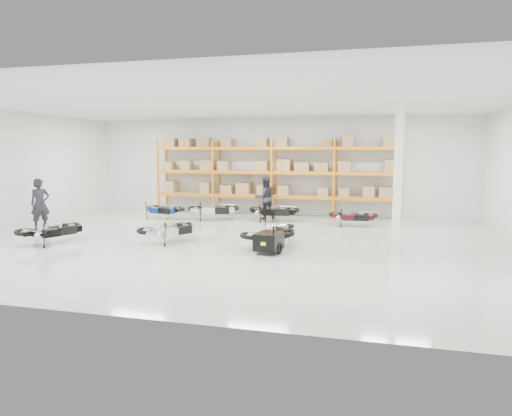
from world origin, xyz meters
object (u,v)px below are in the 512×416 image
(trailer, at_px, (269,241))
(person_left, at_px, (40,204))
(moto_touring_right, at_px, (280,227))
(moto_blue_centre, at_px, (271,230))
(moto_back_b, at_px, (213,207))
(moto_back_a, at_px, (162,207))
(person_back, at_px, (265,198))
(moto_back_d, at_px, (353,213))
(moto_back_c, at_px, (274,208))
(moto_silver_left, at_px, (170,226))
(moto_black_far_left, at_px, (52,227))

(trailer, relative_size, person_left, 0.76)
(moto_touring_right, bearing_deg, moto_blue_centre, -109.84)
(person_left, bearing_deg, moto_back_b, -21.87)
(moto_back_a, distance_m, person_back, 4.58)
(moto_touring_right, relative_size, moto_back_d, 1.00)
(moto_touring_right, height_order, moto_back_d, moto_touring_right)
(moto_touring_right, bearing_deg, person_left, 168.10)
(moto_back_c, bearing_deg, moto_touring_right, -172.16)
(moto_blue_centre, distance_m, person_back, 5.94)
(moto_back_a, xyz_separation_m, moto_back_d, (8.29, 0.07, -0.02))
(moto_back_a, xyz_separation_m, person_back, (4.44, 1.03, 0.41))
(moto_silver_left, relative_size, person_left, 0.92)
(person_left, bearing_deg, moto_back_c, -30.17)
(moto_silver_left, height_order, person_left, person_left)
(moto_back_b, xyz_separation_m, moto_back_d, (5.97, -0.17, -0.08))
(moto_silver_left, xyz_separation_m, person_left, (-5.87, 1.08, 0.43))
(moto_back_b, bearing_deg, moto_silver_left, 165.87)
(moto_black_far_left, relative_size, moto_back_c, 0.98)
(moto_black_far_left, bearing_deg, moto_back_a, -73.60)
(moto_silver_left, relative_size, moto_back_c, 0.96)
(moto_black_far_left, distance_m, moto_back_d, 11.04)
(person_left, height_order, person_back, person_left)
(moto_black_far_left, relative_size, trailer, 1.25)
(moto_back_a, bearing_deg, trailer, -117.45)
(trailer, distance_m, moto_back_c, 6.10)
(moto_silver_left, relative_size, trailer, 1.22)
(moto_black_far_left, distance_m, moto_back_c, 8.73)
(moto_touring_right, xyz_separation_m, person_back, (-1.66, 4.94, 0.43))
(person_back, bearing_deg, trailer, 70.38)
(trailer, distance_m, moto_back_a, 8.22)
(moto_back_b, bearing_deg, moto_back_c, -102.35)
(moto_silver_left, xyz_separation_m, moto_black_far_left, (-3.60, -1.14, 0.01))
(trailer, xyz_separation_m, person_left, (-9.35, 1.81, 0.62))
(moto_back_a, height_order, moto_back_c, moto_back_c)
(moto_back_c, bearing_deg, person_left, 110.17)
(moto_silver_left, distance_m, moto_back_c, 5.76)
(person_back, bearing_deg, moto_back_b, -13.52)
(moto_blue_centre, xyz_separation_m, trailer, (0.13, -0.82, -0.19))
(moto_back_c, bearing_deg, trailer, -175.97)
(trailer, distance_m, moto_back_d, 5.99)
(person_left, bearing_deg, moto_blue_centre, -63.31)
(person_back, bearing_deg, moto_black_far_left, 18.16)
(moto_blue_centre, xyz_separation_m, moto_back_a, (-5.97, 4.69, -0.01))
(moto_back_b, bearing_deg, person_left, 107.81)
(moto_back_d, bearing_deg, moto_touring_right, 149.04)
(moto_blue_centre, xyz_separation_m, moto_back_b, (-3.66, 4.93, 0.05))
(moto_back_b, relative_size, person_back, 1.02)
(moto_touring_right, height_order, moto_back_c, moto_back_c)
(moto_silver_left, bearing_deg, moto_touring_right, -133.31)
(moto_back_d, bearing_deg, person_back, 73.80)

